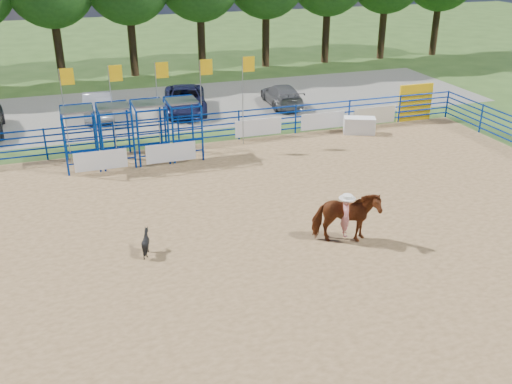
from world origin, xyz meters
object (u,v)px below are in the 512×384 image
horse_and_rider (346,216)px  car_d (282,95)px  car_b (98,104)px  car_c (185,100)px  calf (146,242)px  announcer_table (359,125)px

horse_and_rider → car_d: bearing=76.3°
car_b → car_c: car_b is taller
horse_and_rider → calf: size_ratio=3.06×
horse_and_rider → car_b: (-6.55, 17.16, -0.23)m
horse_and_rider → car_c: 16.80m
calf → car_d: 18.07m
car_b → car_d: (10.49, -0.96, -0.11)m
announcer_table → car_b: 14.29m
announcer_table → car_c: size_ratio=0.31×
horse_and_rider → car_c: size_ratio=0.47×
car_b → car_d: bearing=178.0°
announcer_table → car_b: bearing=149.8°
calf → car_b: size_ratio=0.18×
calf → horse_and_rider: bearing=-135.4°
calf → car_b: car_b is taller
horse_and_rider → car_c: (-1.77, 16.71, -0.26)m
announcer_table → car_b: size_ratio=0.35×
announcer_table → car_c: 10.12m
calf → car_d: size_ratio=0.18×
calf → car_c: car_c is taller
announcer_table → car_c: bearing=138.3°
calf → car_c: size_ratio=0.15×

